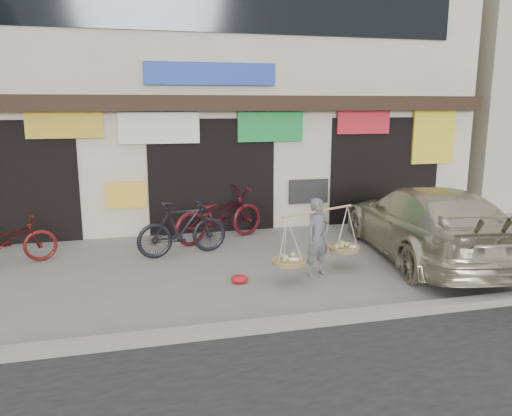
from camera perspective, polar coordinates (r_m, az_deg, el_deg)
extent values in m
plane|color=gray|center=(8.85, -1.19, -8.19)|extent=(70.00, 70.00, 0.00)
cube|color=gray|center=(7.04, 2.56, -13.12)|extent=(70.00, 0.25, 0.12)
cube|color=beige|center=(14.74, -7.08, 13.54)|extent=(14.00, 6.00, 7.00)
cube|color=black|center=(11.94, -5.35, 22.23)|extent=(12.00, 0.06, 1.20)
cube|color=black|center=(11.61, -5.04, 11.86)|extent=(14.00, 0.35, 0.35)
cube|color=black|center=(12.27, -26.46, 2.70)|extent=(3.00, 0.60, 2.70)
cube|color=black|center=(12.12, -5.20, 3.79)|extent=(3.00, 0.60, 2.70)
cube|color=black|center=(13.56, 13.99, 4.33)|extent=(3.00, 0.60, 2.70)
cube|color=gold|center=(11.62, -21.03, 8.92)|extent=(1.60, 0.08, 0.60)
cube|color=white|center=(11.56, -11.00, 8.97)|extent=(1.80, 0.08, 0.70)
cube|color=#188F3A|center=(11.99, 1.66, 9.27)|extent=(1.60, 0.08, 0.70)
cube|color=red|center=(12.85, 12.17, 9.63)|extent=(1.40, 0.08, 0.60)
cube|color=yellow|center=(13.86, 19.61, 7.70)|extent=(1.20, 0.08, 1.40)
cube|color=yellow|center=(11.71, -14.62, 1.44)|extent=(0.90, 0.08, 0.60)
cube|color=#242424|center=(12.47, 6.04, 1.91)|extent=(1.00, 0.08, 0.60)
cube|color=#2345B7|center=(11.70, -5.16, 15.04)|extent=(3.00, 0.08, 0.50)
imported|color=slate|center=(8.94, 7.08, -3.35)|extent=(0.60, 0.51, 1.41)
cylinder|color=tan|center=(8.83, 7.16, -0.33)|extent=(1.54, 0.68, 0.04)
cylinder|color=#9D7F4B|center=(8.59, 3.71, -6.17)|extent=(0.56, 0.56, 0.07)
ellipsoid|color=#A5BF66|center=(8.57, 3.72, -5.79)|extent=(0.39, 0.39, 0.10)
cylinder|color=#9D7F4B|center=(9.50, 10.02, -4.57)|extent=(0.56, 0.56, 0.07)
ellipsoid|color=#A5BF66|center=(9.48, 10.03, -4.22)|extent=(0.39, 0.39, 0.10)
imported|color=maroon|center=(10.58, -26.79, -3.38)|extent=(1.96, 1.14, 0.97)
imported|color=black|center=(10.21, -8.41, -2.30)|extent=(1.94, 0.88, 1.12)
imported|color=#550E16|center=(11.22, -4.22, -0.79)|extent=(2.37, 1.59, 1.18)
imported|color=#BAB496|center=(10.46, 18.88, -1.57)|extent=(2.68, 5.21, 1.45)
cube|color=black|center=(12.62, 14.32, 0.10)|extent=(1.70, 0.33, 0.45)
cube|color=silver|center=(12.70, 14.20, -0.28)|extent=(0.45, 0.08, 0.12)
ellipsoid|color=red|center=(8.68, -1.90, -8.11)|extent=(0.31, 0.25, 0.14)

